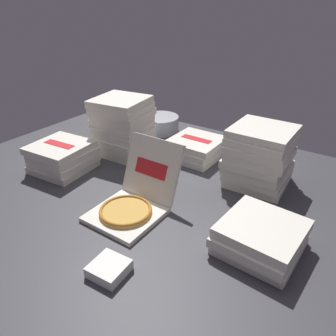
{
  "coord_description": "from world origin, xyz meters",
  "views": [
    {
      "loc": [
        1.02,
        -1.4,
        1.12
      ],
      "look_at": [
        -0.01,
        0.1,
        0.14
      ],
      "focal_mm": 34.14,
      "sensor_mm": 36.0,
      "label": 1
    }
  ],
  "objects": [
    {
      "name": "water_bottle_2",
      "position": [
        -0.84,
        0.98,
        0.1
      ],
      "size": [
        0.07,
        0.07,
        0.2
      ],
      "color": "white",
      "rests_on": "ground_plane"
    },
    {
      "name": "pizza_stack_center_near",
      "position": [
        -0.08,
        0.59,
        0.07
      ],
      "size": [
        0.39,
        0.39,
        0.15
      ],
      "color": "silver",
      "rests_on": "ground_plane"
    },
    {
      "name": "water_bottle_0",
      "position": [
        -0.74,
        0.58,
        0.1
      ],
      "size": [
        0.07,
        0.07,
        0.2
      ],
      "color": "white",
      "rests_on": "ground_plane"
    },
    {
      "name": "napkin_pile",
      "position": [
        0.2,
        -0.68,
        0.03
      ],
      "size": [
        0.17,
        0.17,
        0.05
      ],
      "primitive_type": "cube",
      "rotation": [
        0.0,
        0.0,
        0.06
      ],
      "color": "white",
      "rests_on": "ground_plane"
    },
    {
      "name": "pizza_stack_right_mid",
      "position": [
        0.46,
        0.47,
        0.2
      ],
      "size": [
        0.4,
        0.41,
        0.4
      ],
      "color": "silver",
      "rests_on": "ground_plane"
    },
    {
      "name": "ground_plane",
      "position": [
        0.0,
        0.0,
        -0.01
      ],
      "size": [
        3.2,
        2.4,
        0.02
      ],
      "primitive_type": "cube",
      "color": "#38383D"
    },
    {
      "name": "pizza_stack_left_near",
      "position": [
        -0.6,
        0.34,
        0.22
      ],
      "size": [
        0.44,
        0.44,
        0.45
      ],
      "color": "silver",
      "rests_on": "ground_plane"
    },
    {
      "name": "water_bottle_1",
      "position": [
        -0.92,
        0.89,
        0.1
      ],
      "size": [
        0.07,
        0.07,
        0.2
      ],
      "color": "silver",
      "rests_on": "ground_plane"
    },
    {
      "name": "pizza_stack_left_far",
      "position": [
        0.71,
        -0.14,
        0.07
      ],
      "size": [
        0.4,
        0.42,
        0.15
      ],
      "color": "silver",
      "rests_on": "ground_plane"
    },
    {
      "name": "ice_bucket",
      "position": [
        -0.63,
        0.88,
        0.07
      ],
      "size": [
        0.35,
        0.35,
        0.14
      ],
      "primitive_type": "cylinder",
      "color": "#B7BABF",
      "rests_on": "ground_plane"
    },
    {
      "name": "pizza_stack_right_near",
      "position": [
        -0.77,
        -0.13,
        0.1
      ],
      "size": [
        0.41,
        0.41,
        0.2
      ],
      "color": "silver",
      "rests_on": "ground_plane"
    },
    {
      "name": "water_bottle_3",
      "position": [
        -0.53,
        0.63,
        0.1
      ],
      "size": [
        0.07,
        0.07,
        0.2
      ],
      "color": "silver",
      "rests_on": "ground_plane"
    },
    {
      "name": "open_pizza_box",
      "position": [
        -0.02,
        -0.23,
        0.08
      ],
      "size": [
        0.37,
        0.53,
        0.38
      ],
      "color": "silver",
      "rests_on": "ground_plane"
    }
  ]
}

